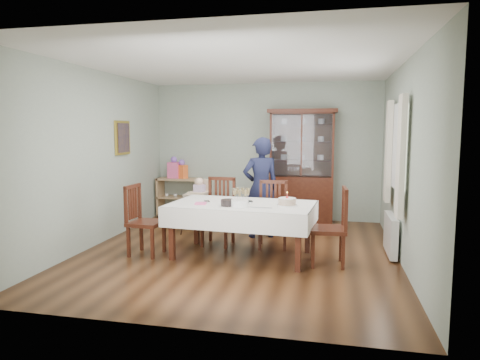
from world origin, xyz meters
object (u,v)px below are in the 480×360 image
(woman, at_px, (261,188))
(champagne_tray, at_px, (241,198))
(china_cabinet, at_px, (302,165))
(sideboard, at_px, (179,197))
(chair_end_right, at_px, (329,242))
(chair_end_left, at_px, (145,234))
(dining_table, at_px, (242,230))
(chair_far_right, at_px, (273,228))
(chair_far_left, at_px, (218,225))
(high_chair, at_px, (200,212))
(birthday_cake, at_px, (287,202))
(gift_bag_orange, at_px, (182,170))
(gift_bag_pink, at_px, (174,169))

(woman, bearing_deg, champagne_tray, 59.83)
(china_cabinet, xyz_separation_m, sideboard, (-2.50, 0.02, -0.72))
(chair_end_right, bearing_deg, chair_end_left, -91.89)
(dining_table, relative_size, china_cabinet, 0.96)
(chair_far_right, distance_m, chair_end_left, 1.90)
(china_cabinet, height_order, chair_far_left, china_cabinet)
(chair_far_right, height_order, high_chair, chair_far_right)
(sideboard, bearing_deg, dining_table, -53.46)
(chair_far_left, bearing_deg, dining_table, -44.26)
(chair_end_left, bearing_deg, high_chair, -12.09)
(chair_far_left, distance_m, birthday_cake, 1.37)
(birthday_cake, bearing_deg, champagne_tray, 169.76)
(china_cabinet, distance_m, woman, 1.47)
(chair_far_left, bearing_deg, high_chair, 132.31)
(dining_table, relative_size, birthday_cake, 7.45)
(chair_far_left, relative_size, champagne_tray, 3.08)
(dining_table, bearing_deg, birthday_cake, -4.43)
(china_cabinet, distance_m, sideboard, 2.60)
(chair_far_left, xyz_separation_m, gift_bag_orange, (-1.28, 1.92, 0.66))
(gift_bag_orange, bearing_deg, gift_bag_pink, 180.00)
(champagne_tray, bearing_deg, chair_end_left, -168.35)
(dining_table, height_order, china_cabinet, china_cabinet)
(dining_table, distance_m, china_cabinet, 2.66)
(chair_far_right, distance_m, gift_bag_orange, 2.94)
(sideboard, distance_m, chair_far_right, 2.92)
(chair_far_left, height_order, woman, woman)
(chair_end_left, distance_m, woman, 2.05)
(china_cabinet, height_order, chair_end_left, china_cabinet)
(chair_end_right, relative_size, woman, 0.62)
(chair_end_right, height_order, birthday_cake, chair_end_right)
(high_chair, distance_m, gift_bag_pink, 1.72)
(sideboard, bearing_deg, champagne_tray, -53.04)
(chair_end_right, xyz_separation_m, high_chair, (-2.20, 1.31, 0.07))
(chair_far_right, bearing_deg, birthday_cake, -71.80)
(champagne_tray, bearing_deg, dining_table, -70.65)
(dining_table, distance_m, chair_end_right, 1.22)
(chair_far_left, bearing_deg, chair_end_left, -135.74)
(birthday_cake, bearing_deg, chair_end_left, -175.50)
(sideboard, distance_m, gift_bag_pink, 0.61)
(dining_table, bearing_deg, sideboard, 126.54)
(chair_end_left, xyz_separation_m, chair_end_right, (2.58, 0.07, 0.01))
(chair_end_left, height_order, chair_end_right, chair_end_right)
(gift_bag_pink, bearing_deg, woman, -33.20)
(chair_far_right, bearing_deg, woman, 110.33)
(woman, bearing_deg, gift_bag_orange, -60.22)
(chair_far_left, distance_m, chair_end_left, 1.16)
(sideboard, relative_size, chair_far_right, 0.89)
(china_cabinet, height_order, birthday_cake, china_cabinet)
(chair_far_right, relative_size, high_chair, 1.04)
(gift_bag_pink, xyz_separation_m, gift_bag_orange, (0.17, 0.00, -0.03))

